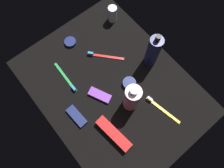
# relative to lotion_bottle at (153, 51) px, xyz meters

# --- Properties ---
(ground_plane) EXTENTS (0.84, 0.64, 0.01)m
(ground_plane) POSITION_rel_lotion_bottle_xyz_m (0.01, 0.22, -0.10)
(ground_plane) COLOR black
(lotion_bottle) EXTENTS (0.06, 0.06, 0.22)m
(lotion_bottle) POSITION_rel_lotion_bottle_xyz_m (0.00, 0.00, 0.00)
(lotion_bottle) COLOR #1B1E4F
(lotion_bottle) RESTS_ON ground_plane
(bodywash_bottle) EXTENTS (0.07, 0.07, 0.19)m
(bodywash_bottle) POSITION_rel_lotion_bottle_xyz_m (-0.10, 0.21, -0.01)
(bodywash_bottle) COLOR silver
(bodywash_bottle) RESTS_ON ground_plane
(deodorant_stick) EXTENTS (0.05, 0.05, 0.09)m
(deodorant_stick) POSITION_rel_lotion_bottle_xyz_m (0.30, -0.01, -0.05)
(deodorant_stick) COLOR silver
(deodorant_stick) RESTS_ON ground_plane
(toothbrush_green) EXTENTS (0.18, 0.02, 0.02)m
(toothbrush_green) POSITION_rel_lotion_bottle_xyz_m (0.18, 0.37, -0.09)
(toothbrush_green) COLOR green
(toothbrush_green) RESTS_ON ground_plane
(toothbrush_yellow) EXTENTS (0.18, 0.04, 0.02)m
(toothbrush_yellow) POSITION_rel_lotion_bottle_xyz_m (-0.21, 0.12, -0.09)
(toothbrush_yellow) COLOR yellow
(toothbrush_yellow) RESTS_ON ground_plane
(toothbrush_red) EXTENTS (0.14, 0.13, 0.02)m
(toothbrush_red) POSITION_rel_lotion_bottle_xyz_m (0.16, 0.16, -0.09)
(toothbrush_red) COLOR red
(toothbrush_red) RESTS_ON ground_plane
(toothpaste_box_red) EXTENTS (0.18, 0.06, 0.03)m
(toothpaste_box_red) POSITION_rel_lotion_bottle_xyz_m (-0.16, 0.36, -0.08)
(toothpaste_box_red) COLOR red
(toothpaste_box_red) RESTS_ON ground_plane
(snack_bar_navy) EXTENTS (0.11, 0.05, 0.01)m
(snack_bar_navy) POSITION_rel_lotion_bottle_xyz_m (0.00, 0.43, -0.09)
(snack_bar_navy) COLOR navy
(snack_bar_navy) RESTS_ON ground_plane
(snack_bar_purple) EXTENTS (0.11, 0.08, 0.01)m
(snack_bar_purple) POSITION_rel_lotion_bottle_xyz_m (0.01, 0.30, -0.09)
(snack_bar_purple) COLOR purple
(snack_bar_purple) RESTS_ON ground_plane
(cream_tin_left) EXTENTS (0.06, 0.06, 0.02)m
(cream_tin_left) POSITION_rel_lotion_bottle_xyz_m (-0.03, 0.16, -0.09)
(cream_tin_left) COLOR navy
(cream_tin_left) RESTS_ON ground_plane
(cream_tin_right) EXTENTS (0.06, 0.06, 0.02)m
(cream_tin_right) POSITION_rel_lotion_bottle_xyz_m (0.33, 0.24, -0.09)
(cream_tin_right) COLOR navy
(cream_tin_right) RESTS_ON ground_plane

